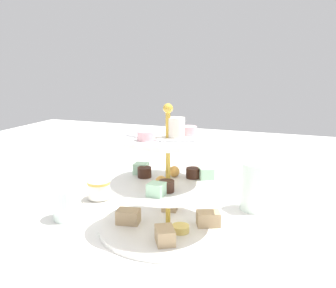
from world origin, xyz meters
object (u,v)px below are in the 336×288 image
butter_knife_right (167,185)px  tiered_serving_stand (168,194)px  water_glass_tall_right (255,186)px  water_glass_short_left (67,203)px  teacup_with_saucer (99,191)px

butter_knife_right → tiered_serving_stand: bearing=100.5°
water_glass_tall_right → butter_knife_right: size_ratio=0.68×
water_glass_short_left → teacup_with_saucer: (0.01, 0.13, -0.01)m
water_glass_tall_right → butter_knife_right: bearing=160.2°
water_glass_short_left → butter_knife_right: 0.33m
water_glass_tall_right → teacup_with_saucer: size_ratio=1.28×
water_glass_tall_right → teacup_with_saucer: 0.39m
water_glass_short_left → teacup_with_saucer: water_glass_short_left is taller
butter_knife_right → water_glass_tall_right: bearing=149.9°
tiered_serving_stand → teacup_with_saucer: size_ratio=3.27×
tiered_serving_stand → teacup_with_saucer: bearing=156.6°
tiered_serving_stand → water_glass_tall_right: size_ratio=2.55×
water_glass_tall_right → butter_knife_right: 0.28m
tiered_serving_stand → butter_knife_right: bearing=110.8°
tiered_serving_stand → water_glass_short_left: size_ratio=4.02×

